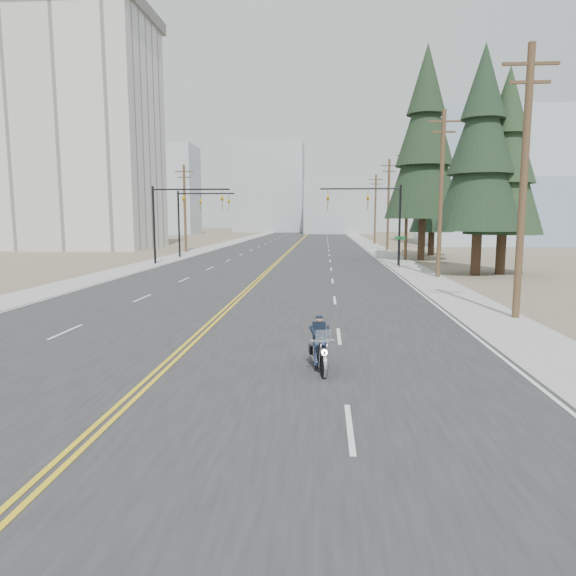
% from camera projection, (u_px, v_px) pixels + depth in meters
% --- Properties ---
extents(ground_plane, '(400.00, 400.00, 0.00)m').
position_uv_depth(ground_plane, '(166.00, 366.00, 14.54)').
color(ground_plane, '#776D56').
rests_on(ground_plane, ground).
extents(road, '(20.00, 200.00, 0.01)m').
position_uv_depth(road, '(297.00, 244.00, 83.71)').
color(road, '#303033').
rests_on(road, ground).
extents(sidewalk_left, '(3.00, 200.00, 0.01)m').
position_uv_depth(sidewalk_left, '(228.00, 243.00, 84.52)').
color(sidewalk_left, '#A5A5A0').
rests_on(sidewalk_left, ground).
extents(sidewalk_right, '(3.00, 200.00, 0.01)m').
position_uv_depth(sidewalk_right, '(368.00, 244.00, 82.90)').
color(sidewalk_right, '#A5A5A0').
rests_on(sidewalk_right, ground).
extents(traffic_mast_left, '(7.10, 0.26, 7.00)m').
position_uv_depth(traffic_mast_left, '(175.00, 209.00, 46.12)').
color(traffic_mast_left, black).
rests_on(traffic_mast_left, ground).
extents(traffic_mast_right, '(7.10, 0.26, 7.00)m').
position_uv_depth(traffic_mast_right, '(377.00, 209.00, 44.85)').
color(traffic_mast_right, black).
rests_on(traffic_mast_right, ground).
extents(traffic_mast_far, '(6.10, 0.26, 7.00)m').
position_uv_depth(traffic_mast_far, '(194.00, 211.00, 54.06)').
color(traffic_mast_far, black).
rests_on(traffic_mast_far, ground).
extents(street_sign, '(0.90, 0.06, 2.62)m').
position_uv_depth(street_sign, '(400.00, 246.00, 43.17)').
color(street_sign, black).
rests_on(street_sign, ground).
extents(utility_pole_a, '(2.20, 0.30, 11.00)m').
position_uv_depth(utility_pole_a, '(524.00, 179.00, 20.78)').
color(utility_pole_a, brown).
rests_on(utility_pole_a, ground).
extents(utility_pole_b, '(2.20, 0.30, 11.50)m').
position_uv_depth(utility_pole_b, '(441.00, 192.00, 35.57)').
color(utility_pole_b, brown).
rests_on(utility_pole_b, ground).
extents(utility_pole_c, '(2.20, 0.30, 11.00)m').
position_uv_depth(utility_pole_c, '(407.00, 202.00, 50.43)').
color(utility_pole_c, brown).
rests_on(utility_pole_c, ground).
extents(utility_pole_d, '(2.20, 0.30, 11.50)m').
position_uv_depth(utility_pole_d, '(388.00, 203.00, 65.21)').
color(utility_pole_d, brown).
rests_on(utility_pole_d, ground).
extents(utility_pole_e, '(2.20, 0.30, 11.00)m').
position_uv_depth(utility_pole_e, '(375.00, 208.00, 82.05)').
color(utility_pole_e, brown).
rests_on(utility_pole_e, ground).
extents(utility_pole_left, '(2.20, 0.30, 10.50)m').
position_uv_depth(utility_pole_left, '(185.00, 207.00, 62.11)').
color(utility_pole_left, brown).
rests_on(utility_pole_left, ground).
extents(apartment_block, '(18.00, 14.00, 30.00)m').
position_uv_depth(apartment_block, '(84.00, 137.00, 68.83)').
color(apartment_block, silver).
rests_on(apartment_block, ground).
extents(glass_building, '(24.00, 16.00, 20.00)m').
position_uv_depth(glass_building, '(502.00, 180.00, 80.09)').
color(glass_building, '#9EB5CC').
rests_on(glass_building, ground).
extents(haze_bldg_a, '(14.00, 12.00, 22.00)m').
position_uv_depth(haze_bldg_a, '(168.00, 190.00, 129.16)').
color(haze_bldg_a, '#B7BCC6').
rests_on(haze_bldg_a, ground).
extents(haze_bldg_b, '(18.00, 14.00, 14.00)m').
position_uv_depth(haze_bldg_b, '(338.00, 207.00, 136.54)').
color(haze_bldg_b, '#ADB2B7').
rests_on(haze_bldg_b, ground).
extents(haze_bldg_c, '(16.00, 12.00, 18.00)m').
position_uv_depth(haze_bldg_c, '(478.00, 197.00, 119.19)').
color(haze_bldg_c, '#B7BCC6').
rests_on(haze_bldg_c, ground).
extents(haze_bldg_d, '(20.00, 15.00, 26.00)m').
position_uv_depth(haze_bldg_d, '(270.00, 188.00, 151.97)').
color(haze_bldg_d, '#ADB2B7').
rests_on(haze_bldg_d, ground).
extents(haze_bldg_e, '(14.00, 14.00, 12.00)m').
position_uv_depth(haze_bldg_e, '(391.00, 212.00, 160.18)').
color(haze_bldg_e, '#B7BCC6').
rests_on(haze_bldg_e, ground).
extents(haze_bldg_f, '(12.00, 12.00, 16.00)m').
position_uv_depth(haze_bldg_f, '(133.00, 204.00, 145.45)').
color(haze_bldg_f, '#ADB2B7').
rests_on(haze_bldg_f, ground).
extents(motorcyclist, '(1.09, 2.02, 1.50)m').
position_uv_depth(motorcyclist, '(320.00, 344.00, 14.08)').
color(motorcyclist, black).
rests_on(motorcyclist, ground).
extents(conifer_near, '(6.14, 6.14, 16.25)m').
position_uv_depth(conifer_near, '(481.00, 145.00, 36.34)').
color(conifer_near, '#382619').
rests_on(conifer_near, ground).
extents(conifer_mid, '(5.60, 5.60, 14.92)m').
position_uv_depth(conifer_mid, '(506.00, 157.00, 37.11)').
color(conifer_mid, '#382619').
rests_on(conifer_mid, ground).
extents(conifer_tall, '(7.39, 7.39, 20.52)m').
position_uv_depth(conifer_tall, '(425.00, 138.00, 49.30)').
color(conifer_tall, '#382619').
rests_on(conifer_tall, ground).
extents(conifer_far, '(4.90, 4.90, 13.11)m').
position_uv_depth(conifer_far, '(433.00, 187.00, 56.55)').
color(conifer_far, '#382619').
rests_on(conifer_far, ground).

